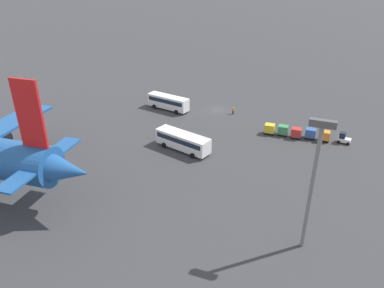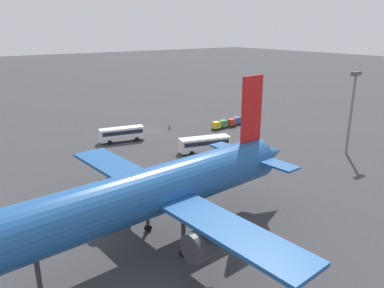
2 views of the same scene
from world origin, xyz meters
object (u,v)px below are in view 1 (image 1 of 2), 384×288
(shuttle_bus_far, at_px, (183,140))
(cargo_cart_red, at_px, (296,132))
(cargo_cart_green, at_px, (283,130))
(baggage_tug, at_px, (344,138))
(worker_person, at_px, (233,111))
(cargo_cart_blue, at_px, (310,133))
(cargo_cart_yellow, at_px, (270,128))
(cargo_cart_orange, at_px, (324,135))
(shuttle_bus_near, at_px, (168,102))

(shuttle_bus_far, distance_m, cargo_cart_red, 22.58)
(cargo_cart_green, bearing_deg, baggage_tug, -175.65)
(worker_person, height_order, cargo_cart_blue, cargo_cart_blue)
(cargo_cart_red, xyz_separation_m, cargo_cart_yellow, (5.22, -0.03, 0.00))
(baggage_tug, xyz_separation_m, cargo_cart_red, (8.72, 1.18, 0.25))
(cargo_cart_orange, bearing_deg, cargo_cart_yellow, 3.27)
(shuttle_bus_near, distance_m, shuttle_bus_far, 20.29)
(shuttle_bus_near, bearing_deg, cargo_cart_orange, -174.89)
(cargo_cart_red, xyz_separation_m, cargo_cart_green, (2.61, -0.32, 0.00))
(shuttle_bus_near, bearing_deg, worker_person, -157.82)
(worker_person, distance_m, cargo_cart_green, 14.09)
(cargo_cart_blue, bearing_deg, worker_person, -20.64)
(worker_person, bearing_deg, shuttle_bus_near, 10.52)
(shuttle_bus_near, xyz_separation_m, cargo_cart_red, (-29.54, 4.61, -0.77))
(worker_person, height_order, cargo_cart_yellow, cargo_cart_yellow)
(shuttle_bus_far, distance_m, cargo_cart_green, 20.67)
(shuttle_bus_far, distance_m, cargo_cart_yellow, 18.50)
(cargo_cart_red, relative_size, cargo_cart_yellow, 1.00)
(cargo_cart_blue, bearing_deg, baggage_tug, -176.22)
(shuttle_bus_far, relative_size, cargo_cart_green, 5.42)
(shuttle_bus_near, distance_m, cargo_cart_green, 27.28)
(shuttle_bus_far, relative_size, cargo_cart_orange, 5.42)
(cargo_cart_orange, distance_m, cargo_cart_green, 7.83)
(cargo_cart_blue, distance_m, cargo_cart_red, 2.72)
(baggage_tug, relative_size, cargo_cart_red, 1.24)
(shuttle_bus_near, height_order, cargo_cart_orange, shuttle_bus_near)
(shuttle_bus_far, bearing_deg, cargo_cart_red, -130.29)
(cargo_cart_yellow, bearing_deg, baggage_tug, -175.26)
(worker_person, xyz_separation_m, cargo_cart_blue, (-17.43, 6.56, 0.32))
(baggage_tug, bearing_deg, cargo_cart_green, 12.62)
(baggage_tug, bearing_deg, shuttle_bus_far, 34.87)
(cargo_cart_red, bearing_deg, shuttle_bus_near, -8.87)
(shuttle_bus_far, distance_m, cargo_cart_blue, 25.19)
(cargo_cart_green, bearing_deg, cargo_cart_yellow, 6.42)
(shuttle_bus_far, bearing_deg, shuttle_bus_near, -42.01)
(shuttle_bus_near, distance_m, cargo_cart_orange, 34.99)
(worker_person, bearing_deg, baggage_tug, 165.33)
(cargo_cart_green, bearing_deg, cargo_cart_red, 173.00)
(baggage_tug, bearing_deg, cargo_cart_blue, 12.05)
(shuttle_bus_far, xyz_separation_m, cargo_cart_green, (-16.14, -12.89, -0.74))
(cargo_cart_green, height_order, cargo_cart_yellow, same)
(baggage_tug, relative_size, cargo_cart_blue, 1.24)
(worker_person, relative_size, cargo_cart_green, 0.84)
(cargo_cart_yellow, bearing_deg, cargo_cart_blue, -174.51)
(cargo_cart_orange, xyz_separation_m, cargo_cart_green, (7.83, 0.30, 0.00))
(baggage_tug, distance_m, cargo_cart_yellow, 13.98)
(shuttle_bus_near, relative_size, cargo_cart_green, 5.05)
(cargo_cart_blue, bearing_deg, shuttle_bus_near, -6.79)
(worker_person, relative_size, cargo_cart_orange, 0.84)
(cargo_cart_blue, height_order, cargo_cart_yellow, same)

